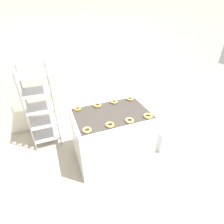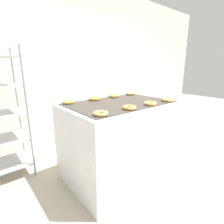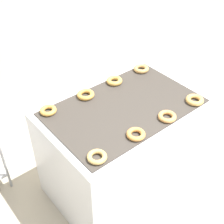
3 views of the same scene
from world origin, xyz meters
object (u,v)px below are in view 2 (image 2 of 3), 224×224
at_px(fryer_machine, 120,140).
at_px(donut_near_right, 168,100).
at_px(donut_near_midright, 150,103).
at_px(donut_far_midright, 113,96).
at_px(donut_far_left, 68,102).
at_px(donut_near_midleft, 129,108).
at_px(baking_rack_cart, 1,114).
at_px(glaze_bin, 176,142).
at_px(donut_far_right, 130,94).
at_px(donut_near_left, 101,113).
at_px(donut_far_midleft, 94,99).

distance_m(fryer_machine, donut_near_right, 0.77).
distance_m(donut_near_midright, donut_far_midright, 0.63).
bearing_deg(donut_far_left, donut_near_midleft, -61.57).
xyz_separation_m(baking_rack_cart, donut_far_midright, (1.27, -0.58, 0.16)).
relative_size(fryer_machine, donut_near_right, 8.96).
relative_size(glaze_bin, donut_near_midleft, 3.03).
distance_m(donut_near_midleft, donut_far_right, 0.90).
bearing_deg(donut_far_left, donut_near_left, -90.21).
distance_m(baking_rack_cart, donut_far_right, 1.71).
distance_m(baking_rack_cart, donut_near_midleft, 1.54).
relative_size(donut_near_left, donut_far_midleft, 0.92).
bearing_deg(donut_near_midright, donut_far_right, 62.51).
relative_size(donut_near_right, donut_far_midright, 1.04).
height_order(donut_near_midleft, donut_near_midright, same).
xyz_separation_m(donut_near_right, donut_far_midleft, (-0.64, 0.63, -0.00)).
distance_m(baking_rack_cart, donut_near_right, 2.01).
bearing_deg(donut_near_left, donut_near_right, -0.67).
height_order(donut_near_midright, donut_near_right, donut_near_right).
height_order(fryer_machine, donut_near_left, donut_near_left).
relative_size(donut_near_right, donut_far_right, 1.03).
height_order(glaze_bin, donut_far_left, donut_far_left).
distance_m(glaze_bin, donut_far_midright, 1.27).
distance_m(donut_far_left, donut_far_right, 0.99).
bearing_deg(donut_far_midright, donut_far_right, -0.40).
bearing_deg(donut_far_midright, baking_rack_cart, 155.62).
bearing_deg(donut_far_midright, donut_far_left, 179.18).
distance_m(donut_near_midleft, donut_near_right, 0.65).
relative_size(fryer_machine, glaze_bin, 3.15).
bearing_deg(glaze_bin, donut_far_midright, 150.06).
xyz_separation_m(baking_rack_cart, donut_near_midright, (1.27, -1.21, 0.16)).
relative_size(donut_far_midleft, donut_far_midright, 1.04).
xyz_separation_m(fryer_machine, donut_far_midright, (0.16, 0.32, 0.50)).
height_order(glaze_bin, donut_near_midright, donut_near_midright).
distance_m(donut_near_midleft, donut_far_midright, 0.71).
height_order(baking_rack_cart, glaze_bin, baking_rack_cart).
bearing_deg(donut_far_midleft, donut_far_right, 0.44).
bearing_deg(donut_far_midleft, donut_near_right, -44.28).
relative_size(donut_near_midright, donut_far_left, 1.07).
bearing_deg(donut_near_left, donut_far_left, 89.79).
height_order(donut_near_right, donut_far_right, donut_near_right).
bearing_deg(donut_far_midleft, donut_near_midright, -63.28).
bearing_deg(fryer_machine, baking_rack_cart, 141.19).
bearing_deg(donut_far_midleft, donut_far_left, 177.26).
relative_size(donut_far_midright, donut_far_right, 0.99).
bearing_deg(glaze_bin, donut_near_midright, -171.54).
height_order(donut_near_left, donut_near_right, donut_near_right).
bearing_deg(fryer_machine, donut_near_right, -33.23).
xyz_separation_m(donut_far_midleft, donut_far_right, (0.65, 0.00, 0.00)).
bearing_deg(donut_far_left, fryer_machine, -32.77).
bearing_deg(donut_far_midright, donut_near_midleft, -117.21).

